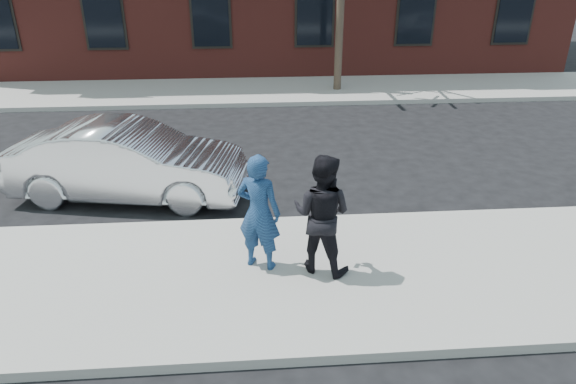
{
  "coord_description": "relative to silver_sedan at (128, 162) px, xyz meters",
  "views": [
    {
      "loc": [
        1.42,
        -6.71,
        4.61
      ],
      "look_at": [
        1.96,
        0.4,
        1.23
      ],
      "focal_mm": 32.0,
      "sensor_mm": 36.0,
      "label": 1
    }
  ],
  "objects": [
    {
      "name": "silver_sedan",
      "position": [
        0.0,
        0.0,
        0.0
      ],
      "size": [
        4.84,
        2.36,
        1.53
      ],
      "primitive_type": "imported",
      "rotation": [
        0.0,
        0.0,
        1.41
      ],
      "color": "silver",
      "rests_on": "ground"
    },
    {
      "name": "near_sidewalk",
      "position": [
        1.04,
        -3.27,
        -0.69
      ],
      "size": [
        50.0,
        3.5,
        0.15
      ],
      "primitive_type": "cube",
      "color": "gray",
      "rests_on": "ground"
    },
    {
      "name": "man_hoodie",
      "position": [
        2.54,
        -2.97,
        0.31
      ],
      "size": [
        0.79,
        0.67,
        1.84
      ],
      "rotation": [
        0.0,
        0.0,
        2.73
      ],
      "color": "navy",
      "rests_on": "near_sidewalk"
    },
    {
      "name": "man_peacoat",
      "position": [
        3.47,
        -3.12,
        0.32
      ],
      "size": [
        1.13,
        1.04,
        1.87
      ],
      "rotation": [
        0.0,
        0.0,
        2.66
      ],
      "color": "black",
      "rests_on": "near_sidewalk"
    },
    {
      "name": "far_curb",
      "position": [
        1.04,
        6.43,
        -0.69
      ],
      "size": [
        50.0,
        0.1,
        0.15
      ],
      "primitive_type": "cube",
      "color": "#999691",
      "rests_on": "ground"
    },
    {
      "name": "ground",
      "position": [
        1.04,
        -3.02,
        -0.76
      ],
      "size": [
        100.0,
        100.0,
        0.0
      ],
      "primitive_type": "plane",
      "color": "black",
      "rests_on": "ground"
    },
    {
      "name": "far_sidewalk",
      "position": [
        1.04,
        8.23,
        -0.69
      ],
      "size": [
        50.0,
        3.5,
        0.15
      ],
      "primitive_type": "cube",
      "color": "gray",
      "rests_on": "ground"
    },
    {
      "name": "near_curb",
      "position": [
        1.04,
        -1.47,
        -0.69
      ],
      "size": [
        50.0,
        0.1,
        0.15
      ],
      "primitive_type": "cube",
      "color": "#999691",
      "rests_on": "ground"
    }
  ]
}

